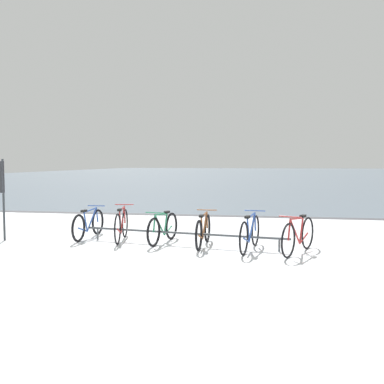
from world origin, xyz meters
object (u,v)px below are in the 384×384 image
object	(u,v)px
bicycle_0	(89,224)
bicycle_2	(163,228)
bicycle_1	(121,225)
bicycle_4	(250,233)
bicycle_5	(298,235)
bicycle_3	(203,231)

from	to	relation	value
bicycle_0	bicycle_2	distance (m)	1.97
bicycle_1	bicycle_4	size ratio (longest dim) A/B	0.96
bicycle_4	bicycle_5	world-z (taller)	bicycle_5
bicycle_0	bicycle_5	world-z (taller)	bicycle_5
bicycle_1	bicycle_4	distance (m)	3.11
bicycle_3	bicycle_2	bearing A→B (deg)	166.57
bicycle_1	bicycle_5	world-z (taller)	bicycle_1
bicycle_1	bicycle_4	world-z (taller)	bicycle_1
bicycle_0	bicycle_4	distance (m)	4.04
bicycle_0	bicycle_3	size ratio (longest dim) A/B	1.00
bicycle_5	bicycle_0	bearing A→B (deg)	168.86
bicycle_4	bicycle_5	distance (m)	1.00
bicycle_2	bicycle_3	size ratio (longest dim) A/B	0.94
bicycle_3	bicycle_0	bearing A→B (deg)	169.44
bicycle_3	bicycle_5	size ratio (longest dim) A/B	1.05
bicycle_1	bicycle_4	bearing A→B (deg)	-11.39
bicycle_2	bicycle_4	world-z (taller)	bicycle_4
bicycle_5	bicycle_2	bearing A→B (deg)	167.55
bicycle_3	bicycle_4	bearing A→B (deg)	-14.83
bicycle_1	bicycle_3	world-z (taller)	bicycle_1
bicycle_0	bicycle_3	distance (m)	2.97
bicycle_1	bicycle_3	xyz separation A→B (m)	(2.01, -0.34, -0.03)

